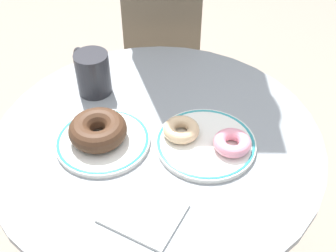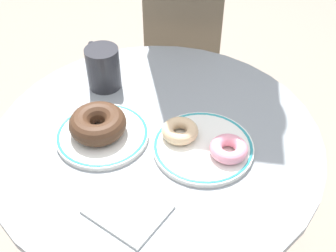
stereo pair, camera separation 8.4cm
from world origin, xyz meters
name	(u,v)px [view 2 (the right image)]	position (x,y,z in m)	size (l,w,h in m)	color
cafe_table	(159,207)	(0.00, 0.00, 0.48)	(0.68, 0.68, 0.73)	gray
plate_left	(103,134)	(-0.10, -0.04, 0.74)	(0.19, 0.19, 0.01)	white
plate_right	(203,146)	(0.10, -0.01, 0.74)	(0.20, 0.20, 0.01)	white
donut_chocolate	(98,123)	(-0.11, -0.04, 0.77)	(0.12, 0.12, 0.04)	#422819
donut_pink_frosted	(229,149)	(0.15, -0.02, 0.76)	(0.07, 0.07, 0.02)	pink
donut_glazed	(179,132)	(0.05, 0.00, 0.76)	(0.07, 0.07, 0.02)	#E0B789
paper_napkin	(128,209)	(0.02, -0.19, 0.74)	(0.13, 0.10, 0.01)	white
coffee_mug	(103,67)	(-0.17, 0.12, 0.78)	(0.10, 0.10, 0.10)	#28282D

